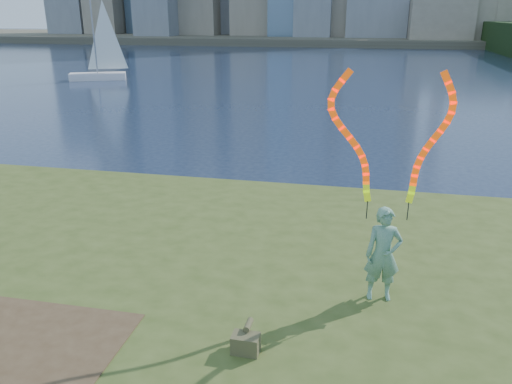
# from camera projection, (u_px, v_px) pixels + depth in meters

# --- Properties ---
(ground) EXTENTS (320.00, 320.00, 0.00)m
(ground) POSITION_uv_depth(u_px,v_px,m) (215.00, 305.00, 9.39)
(ground) COLOR #18253D
(ground) RESTS_ON ground
(grassy_knoll) EXTENTS (20.00, 18.00, 0.80)m
(grassy_knoll) POSITION_uv_depth(u_px,v_px,m) (169.00, 371.00, 7.17)
(grassy_knoll) COLOR #3B4C1B
(grassy_knoll) RESTS_ON ground
(far_shore) EXTENTS (320.00, 40.00, 1.20)m
(far_shore) POSITION_uv_depth(u_px,v_px,m) (353.00, 38.00, 96.67)
(far_shore) COLOR #4D4838
(far_shore) RESTS_ON ground
(woman_with_ribbons) EXTENTS (2.01, 0.46, 3.96)m
(woman_with_ribbons) POSITION_uv_depth(u_px,v_px,m) (387.00, 216.00, 7.71)
(woman_with_ribbons) COLOR #1E6B46
(woman_with_ribbons) RESTS_ON grassy_knoll
(canvas_bag) EXTENTS (0.38, 0.44, 0.36)m
(canvas_bag) POSITION_uv_depth(u_px,v_px,m) (246.00, 342.00, 6.82)
(canvas_bag) COLOR #4A4429
(canvas_bag) RESTS_ON grassy_knoll
(sailboat) EXTENTS (4.62, 3.12, 7.13)m
(sailboat) POSITION_uv_depth(u_px,v_px,m) (100.00, 65.00, 40.66)
(sailboat) COLOR white
(sailboat) RESTS_ON ground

